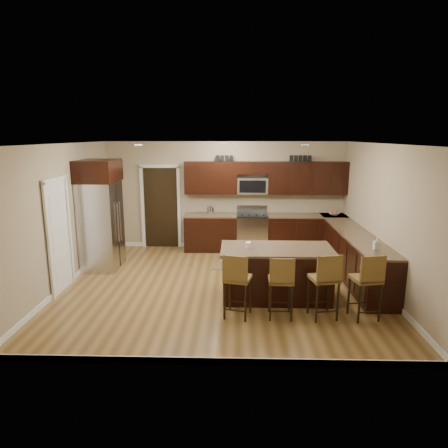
{
  "coord_description": "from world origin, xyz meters",
  "views": [
    {
      "loc": [
        0.26,
        -7.29,
        2.85
      ],
      "look_at": [
        0.04,
        0.4,
        1.13
      ],
      "focal_mm": 32.0,
      "sensor_mm": 36.0,
      "label": 1
    }
  ],
  "objects_px": {
    "stool_left": "(237,278)",
    "stool_extra": "(368,279)",
    "range": "(252,232)",
    "island": "(276,275)",
    "stool_mid": "(281,280)",
    "stool_right": "(326,279)",
    "refrigerator": "(101,214)"
  },
  "relations": [
    {
      "from": "island",
      "to": "stool_extra",
      "type": "relative_size",
      "value": 1.82
    },
    {
      "from": "refrigerator",
      "to": "stool_left",
      "type": "bearing_deg",
      "value": -39.42
    },
    {
      "from": "refrigerator",
      "to": "stool_right",
      "type": "bearing_deg",
      "value": -29.15
    },
    {
      "from": "stool_left",
      "to": "stool_mid",
      "type": "distance_m",
      "value": 0.69
    },
    {
      "from": "stool_mid",
      "to": "stool_right",
      "type": "xyz_separation_m",
      "value": [
        0.69,
        -0.0,
        0.03
      ]
    },
    {
      "from": "stool_left",
      "to": "refrigerator",
      "type": "bearing_deg",
      "value": 155.16
    },
    {
      "from": "stool_mid",
      "to": "refrigerator",
      "type": "height_order",
      "value": "refrigerator"
    },
    {
      "from": "stool_mid",
      "to": "island",
      "type": "bearing_deg",
      "value": 90.42
    },
    {
      "from": "stool_right",
      "to": "refrigerator",
      "type": "relative_size",
      "value": 0.46
    },
    {
      "from": "stool_left",
      "to": "stool_extra",
      "type": "relative_size",
      "value": 0.98
    },
    {
      "from": "range",
      "to": "stool_left",
      "type": "bearing_deg",
      "value": -95.81
    },
    {
      "from": "refrigerator",
      "to": "range",
      "type": "bearing_deg",
      "value": 23.74
    },
    {
      "from": "stool_right",
      "to": "stool_mid",
      "type": "bearing_deg",
      "value": 168.28
    },
    {
      "from": "island",
      "to": "refrigerator",
      "type": "bearing_deg",
      "value": 156.96
    },
    {
      "from": "range",
      "to": "island",
      "type": "bearing_deg",
      "value": -84.09
    },
    {
      "from": "stool_extra",
      "to": "range",
      "type": "bearing_deg",
      "value": 101.53
    },
    {
      "from": "stool_mid",
      "to": "stool_extra",
      "type": "xyz_separation_m",
      "value": [
        1.34,
        -0.0,
        0.03
      ]
    },
    {
      "from": "stool_extra",
      "to": "island",
      "type": "bearing_deg",
      "value": 136.04
    },
    {
      "from": "stool_left",
      "to": "stool_extra",
      "type": "bearing_deg",
      "value": 14.53
    },
    {
      "from": "stool_right",
      "to": "stool_extra",
      "type": "height_order",
      "value": "same"
    },
    {
      "from": "island",
      "to": "stool_left",
      "type": "relative_size",
      "value": 1.85
    },
    {
      "from": "refrigerator",
      "to": "island",
      "type": "bearing_deg",
      "value": -23.23
    },
    {
      "from": "island",
      "to": "refrigerator",
      "type": "relative_size",
      "value": 0.83
    },
    {
      "from": "island",
      "to": "stool_mid",
      "type": "height_order",
      "value": "stool_mid"
    },
    {
      "from": "island",
      "to": "stool_left",
      "type": "height_order",
      "value": "stool_left"
    },
    {
      "from": "stool_mid",
      "to": "stool_extra",
      "type": "bearing_deg",
      "value": 0.98
    },
    {
      "from": "island",
      "to": "stool_extra",
      "type": "distance_m",
      "value": 1.59
    },
    {
      "from": "range",
      "to": "stool_extra",
      "type": "relative_size",
      "value": 1.03
    },
    {
      "from": "range",
      "to": "stool_mid",
      "type": "relative_size",
      "value": 1.08
    },
    {
      "from": "island",
      "to": "stool_extra",
      "type": "height_order",
      "value": "stool_extra"
    },
    {
      "from": "stool_left",
      "to": "stool_right",
      "type": "bearing_deg",
      "value": 14.51
    },
    {
      "from": "stool_right",
      "to": "stool_extra",
      "type": "distance_m",
      "value": 0.65
    }
  ]
}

